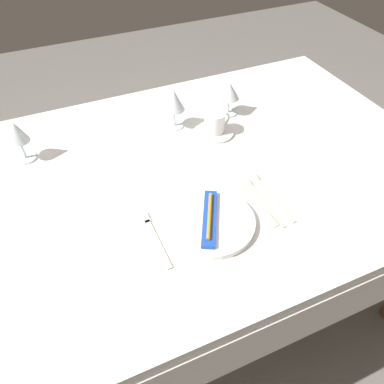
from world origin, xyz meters
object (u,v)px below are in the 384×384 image
toothbrush_package (209,218)px  dinner_knife (256,202)px  wine_glass_centre (17,134)px  spoon_dessert (267,191)px  spoon_soup (259,196)px  dinner_plate (209,222)px  fork_outer (155,236)px  wine_glass_right (229,92)px  coffee_cup_left (215,122)px  wine_glass_left (174,101)px

toothbrush_package → dinner_knife: (0.16, 0.02, -0.02)m
dinner_knife → wine_glass_centre: size_ratio=1.55×
dinner_knife → spoon_dessert: spoon_dessert is taller
toothbrush_package → spoon_soup: bearing=11.6°
dinner_plate → wine_glass_centre: 0.68m
toothbrush_package → spoon_dessert: (0.22, 0.05, -0.02)m
toothbrush_package → spoon_soup: 0.19m
fork_outer → wine_glass_right: size_ratio=1.61×
dinner_knife → wine_glass_centre: (-0.60, 0.50, 0.10)m
wine_glass_centre → wine_glass_right: wine_glass_centre is taller
coffee_cup_left → wine_glass_left: wine_glass_left is taller
dinner_knife → fork_outer: bearing=-179.8°
coffee_cup_left → wine_glass_right: 0.15m
dinner_knife → coffee_cup_left: bearing=82.8°
toothbrush_package → dinner_knife: 0.17m
toothbrush_package → wine_glass_centre: size_ratio=1.38×
dinner_plate → spoon_soup: bearing=11.6°
spoon_soup → dinner_knife: bearing=-139.2°
dinner_plate → spoon_soup: dinner_plate is taller
toothbrush_package → wine_glass_centre: wine_glass_centre is taller
dinner_plate → coffee_cup_left: size_ratio=2.58×
coffee_cup_left → wine_glass_left: bearing=140.7°
wine_glass_centre → wine_glass_right: bearing=-2.1°
spoon_soup → fork_outer: bearing=-176.5°
toothbrush_package → spoon_soup: (0.19, 0.04, -0.02)m
fork_outer → wine_glass_right: wine_glass_right is taller
fork_outer → wine_glass_right: bearing=44.8°
wine_glass_left → toothbrush_package: bearing=-100.8°
toothbrush_package → spoon_dessert: 0.23m
wine_glass_left → dinner_plate: bearing=-100.8°
fork_outer → spoon_dessert: bearing=4.5°
fork_outer → spoon_soup: spoon_soup is taller
dinner_plate → wine_glass_right: bearing=57.1°
fork_outer → dinner_knife: size_ratio=0.94×
dinner_plate → wine_glass_left: wine_glass_left is taller
dinner_plate → wine_glass_right: (0.32, 0.49, 0.08)m
fork_outer → toothbrush_package: bearing=-6.2°
wine_glass_left → wine_glass_right: bearing=-0.0°
coffee_cup_left → spoon_soup: bearing=-93.9°
dinner_plate → toothbrush_package: (-0.00, 0.00, 0.02)m
dinner_plate → fork_outer: 0.16m
wine_glass_right → wine_glass_left: bearing=180.0°
fork_outer → spoon_soup: bearing=3.5°
spoon_dessert → wine_glass_centre: (-0.66, 0.47, 0.10)m
spoon_dessert → wine_glass_right: size_ratio=1.75×
spoon_soup → coffee_cup_left: 0.36m
dinner_plate → spoon_soup: 0.19m
toothbrush_package → wine_glass_right: (0.32, 0.49, 0.07)m
wine_glass_centre → wine_glass_right: (0.75, -0.03, -0.01)m
fork_outer → wine_glass_right: 0.67m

